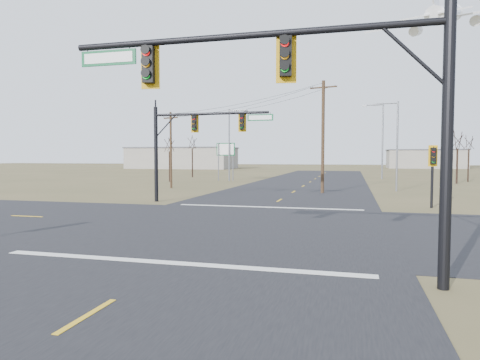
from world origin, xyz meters
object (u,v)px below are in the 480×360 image
object	(u,v)px
pedestal_signal_ne	(433,161)
bare_tree_b	(192,142)
streetlight_b	(381,137)
streetlight_c	(231,141)
bare_tree_a	(169,144)
utility_pole_near	(323,135)
bare_tree_d	(469,142)
bare_tree_c	(458,140)
mast_arm_near	(297,84)
highway_sign	(226,154)
streetlight_a	(395,141)
mast_arm_far	(195,133)
utility_pole_far	(171,148)

from	to	relation	value
pedestal_signal_ne	bare_tree_b	bearing A→B (deg)	124.78
streetlight_b	streetlight_c	distance (m)	22.55
pedestal_signal_ne	bare_tree_b	size ratio (longest dim) A/B	0.58
bare_tree_a	bare_tree_b	size ratio (longest dim) A/B	0.89
utility_pole_near	bare_tree_d	xyz separation A→B (m)	(17.18, 22.27, -0.05)
streetlight_c	bare_tree_c	xyz separation A→B (m)	(28.03, 1.67, -0.05)
bare_tree_b	bare_tree_c	xyz separation A→B (m)	(36.95, -7.24, -0.27)
streetlight_c	bare_tree_c	bearing A→B (deg)	-16.16
mast_arm_near	pedestal_signal_ne	distance (m)	19.15
streetlight_c	bare_tree_c	world-z (taller)	streetlight_c
mast_arm_near	highway_sign	xyz separation A→B (m)	(-15.14, 43.90, -1.54)
bare_tree_a	bare_tree_c	distance (m)	35.70
streetlight_a	streetlight_b	distance (m)	23.01
utility_pole_near	bare_tree_a	xyz separation A→B (m)	(-20.47, 12.47, -0.27)
bare_tree_b	bare_tree_d	size ratio (longest dim) A/B	1.10
bare_tree_d	mast_arm_far	bearing A→B (deg)	-128.08
mast_arm_near	bare_tree_a	xyz separation A→B (m)	(-21.62, 40.05, -0.30)
bare_tree_a	bare_tree_c	bearing A→B (deg)	8.36
bare_tree_c	bare_tree_d	world-z (taller)	bare_tree_c
bare_tree_d	streetlight_b	bearing A→B (deg)	156.74
mast_arm_near	mast_arm_far	world-z (taller)	mast_arm_near
streetlight_a	bare_tree_d	distance (m)	21.29
utility_pole_near	bare_tree_b	xyz separation A→B (m)	(-22.10, 24.90, 0.41)
highway_sign	pedestal_signal_ne	bearing A→B (deg)	-39.37
utility_pole_far	bare_tree_d	size ratio (longest dim) A/B	1.23
utility_pole_near	mast_arm_far	bearing A→B (deg)	-128.98
streetlight_c	bare_tree_b	xyz separation A→B (m)	(-8.92, 8.92, 0.22)
mast_arm_far	streetlight_b	xyz separation A→B (m)	(14.89, 37.12, 1.18)
utility_pole_far	streetlight_c	bearing A→B (deg)	79.54
utility_pole_far	bare_tree_d	world-z (taller)	utility_pole_far
mast_arm_far	streetlight_a	world-z (taller)	streetlight_a
highway_sign	streetlight_c	bearing A→B (deg)	-11.94
mast_arm_near	bare_tree_d	world-z (taller)	mast_arm_near
utility_pole_near	bare_tree_b	distance (m)	33.30
streetlight_c	bare_tree_a	world-z (taller)	streetlight_c
mast_arm_far	mast_arm_near	bearing A→B (deg)	-76.53
mast_arm_far	bare_tree_d	xyz separation A→B (m)	(25.51, 32.56, 0.16)
bare_tree_a	utility_pole_far	bearing A→B (deg)	-65.12
streetlight_b	utility_pole_far	bearing A→B (deg)	-126.54
utility_pole_near	streetlight_a	distance (m)	7.55
utility_pole_far	streetlight_a	world-z (taller)	streetlight_a
mast_arm_near	utility_pole_near	distance (m)	27.60
pedestal_signal_ne	utility_pole_far	size ratio (longest dim) A/B	0.51
utility_pole_far	streetlight_a	xyz separation A→B (m)	(22.20, 1.63, 0.61)
utility_pole_far	streetlight_b	xyz separation A→B (m)	(22.29, 24.60, 2.02)
mast_arm_near	bare_tree_b	xyz separation A→B (m)	(-23.26, 52.48, 0.38)
streetlight_c	bare_tree_b	bearing A→B (deg)	115.42
utility_pole_far	streetlight_c	size ratio (longest dim) A/B	0.82
utility_pole_near	bare_tree_b	size ratio (longest dim) A/B	1.43
utility_pole_near	bare_tree_a	bearing A→B (deg)	148.66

